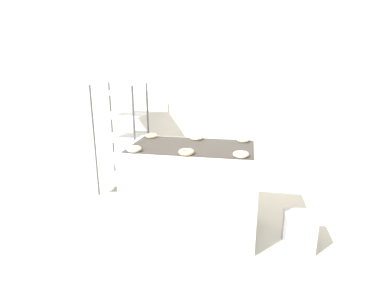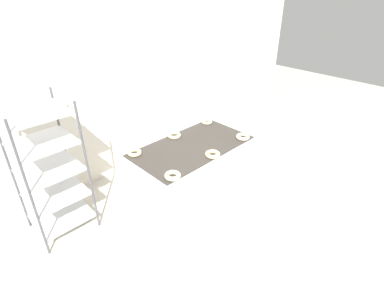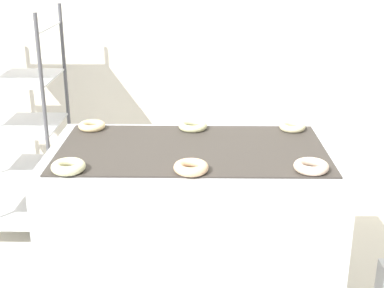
{
  "view_description": "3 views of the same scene",
  "coord_description": "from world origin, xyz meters",
  "views": [
    {
      "loc": [
        0.56,
        -2.31,
        1.81
      ],
      "look_at": [
        0.0,
        0.64,
        0.99
      ],
      "focal_mm": 28.0,
      "sensor_mm": 36.0,
      "label": 1
    },
    {
      "loc": [
        -1.92,
        -1.32,
        2.51
      ],
      "look_at": [
        0.0,
        0.64,
        0.99
      ],
      "focal_mm": 28.0,
      "sensor_mm": 36.0,
      "label": 2
    },
    {
      "loc": [
        0.03,
        -1.75,
        1.86
      ],
      "look_at": [
        0.0,
        0.64,
        0.99
      ],
      "focal_mm": 50.0,
      "sensor_mm": 36.0,
      "label": 3
    }
  ],
  "objects": [
    {
      "name": "glaze_bin",
      "position": [
        1.12,
        0.53,
        0.16
      ],
      "size": [
        0.29,
        0.33,
        0.33
      ],
      "color": "#B7BABF",
      "rests_on": "ground_plane"
    },
    {
      "name": "ground_plane",
      "position": [
        0.0,
        0.0,
        0.0
      ],
      "size": [
        14.0,
        14.0,
        0.0
      ],
      "primitive_type": "plane",
      "color": "beige"
    },
    {
      "name": "donut_far_left",
      "position": [
        -0.53,
        0.92,
        0.99
      ],
      "size": [
        0.14,
        0.14,
        0.04
      ],
      "primitive_type": "torus",
      "color": "beige",
      "rests_on": "fryer_machine"
    },
    {
      "name": "donut_near_right",
      "position": [
        0.51,
        0.37,
        0.99
      ],
      "size": [
        0.15,
        0.15,
        0.04
      ],
      "primitive_type": "torus",
      "color": "beige",
      "rests_on": "fryer_machine"
    },
    {
      "name": "donut_far_center",
      "position": [
        0.0,
        0.92,
        0.99
      ],
      "size": [
        0.15,
        0.15,
        0.04
      ],
      "primitive_type": "torus",
      "color": "beige",
      "rests_on": "fryer_machine"
    },
    {
      "name": "donut_near_left",
      "position": [
        -0.52,
        0.35,
        0.99
      ],
      "size": [
        0.15,
        0.15,
        0.04
      ],
      "primitive_type": "torus",
      "color": "beige",
      "rests_on": "fryer_machine"
    },
    {
      "name": "baking_rack_cart",
      "position": [
        -1.17,
        1.55,
        0.78
      ],
      "size": [
        0.6,
        0.57,
        1.53
      ],
      "color": "#4C4C51",
      "rests_on": "ground_plane"
    },
    {
      "name": "fryer_machine",
      "position": [
        0.0,
        0.64,
        0.48
      ],
      "size": [
        1.37,
        0.78,
        0.97
      ],
      "color": "#B7BABF",
      "rests_on": "ground_plane"
    },
    {
      "name": "donut_near_center",
      "position": [
        -0.0,
        0.35,
        0.99
      ],
      "size": [
        0.15,
        0.15,
        0.04
      ],
      "primitive_type": "torus",
      "color": "#F1C18F",
      "rests_on": "fryer_machine"
    },
    {
      "name": "donut_far_right",
      "position": [
        0.52,
        0.92,
        0.99
      ],
      "size": [
        0.14,
        0.14,
        0.04
      ],
      "primitive_type": "torus",
      "color": "beige",
      "rests_on": "fryer_machine"
    },
    {
      "name": "wall_back",
      "position": [
        0.0,
        2.12,
        1.4
      ],
      "size": [
        8.0,
        0.05,
        2.8
      ],
      "color": "silver",
      "rests_on": "ground_plane"
    }
  ]
}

